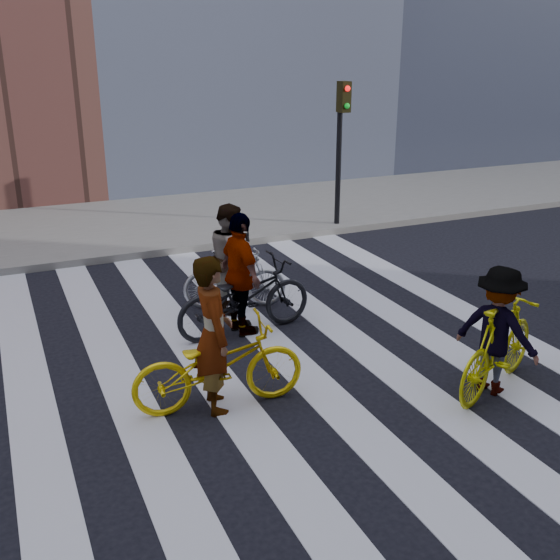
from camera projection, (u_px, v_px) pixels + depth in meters
ground at (244, 359)px, 8.93m from camera, size 100.00×100.00×0.00m
sidewalk_far at (129, 225)px, 15.35m from camera, size 100.00×5.00×0.15m
zebra_crosswalk at (244, 358)px, 8.92m from camera, size 8.25×10.00×0.01m
traffic_signal at (341, 130)px, 14.43m from camera, size 0.22×0.42×3.33m
bike_yellow_left at (218, 366)px, 7.57m from camera, size 2.08×0.90×1.06m
bike_silver_mid at (234, 278)px, 10.52m from camera, size 1.72×0.93×1.00m
bike_yellow_right at (498, 347)px, 7.94m from camera, size 1.98×1.29×1.16m
bike_dark_rear at (245, 297)px, 9.57m from camera, size 2.17×0.92×1.11m
rider_left at (213, 334)px, 7.41m from camera, size 0.51×0.72×1.87m
rider_mid at (231, 257)px, 10.38m from camera, size 0.87×1.00×1.73m
rider_right at (497, 331)px, 7.84m from camera, size 0.97×1.19×1.60m
rider_rear at (241, 275)px, 9.43m from camera, size 0.54×1.11×1.83m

